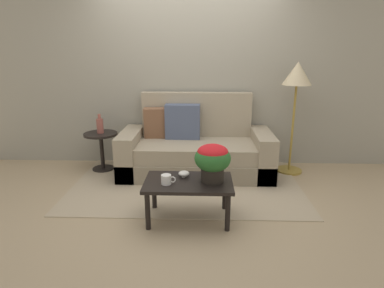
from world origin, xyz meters
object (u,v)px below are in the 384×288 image
(side_table, at_px, (101,145))
(potted_plant, at_px, (213,159))
(table_vase, at_px, (100,125))
(snack_bowl, at_px, (184,174))
(coffee_table, at_px, (188,186))
(couch, at_px, (195,150))
(floor_lamp, at_px, (297,83))
(coffee_mug, at_px, (167,179))

(side_table, relative_size, potted_plant, 1.45)
(potted_plant, xyz_separation_m, table_vase, (-1.48, 1.32, 0.01))
(potted_plant, bearing_deg, snack_bowl, 160.09)
(coffee_table, relative_size, snack_bowl, 7.61)
(table_vase, bearing_deg, potted_plant, -41.72)
(side_table, xyz_separation_m, snack_bowl, (1.21, -1.22, 0.07))
(couch, relative_size, floor_lamp, 1.35)
(potted_plant, xyz_separation_m, snack_bowl, (-0.28, 0.10, -0.19))
(side_table, distance_m, coffee_mug, 1.76)
(side_table, height_order, coffee_mug, side_table)
(coffee_mug, distance_m, table_vase, 1.77)
(couch, distance_m, floor_lamp, 1.57)
(side_table, bearing_deg, floor_lamp, 0.36)
(potted_plant, relative_size, table_vase, 1.40)
(couch, xyz_separation_m, floor_lamp, (1.30, 0.06, 0.89))
(side_table, relative_size, floor_lamp, 0.36)
(potted_plant, height_order, table_vase, table_vase)
(floor_lamp, bearing_deg, potted_plant, -129.51)
(coffee_table, bearing_deg, side_table, 133.51)
(snack_bowl, bearing_deg, couch, 86.08)
(couch, height_order, coffee_mug, couch)
(potted_plant, xyz_separation_m, coffee_mug, (-0.43, -0.08, -0.18))
(snack_bowl, bearing_deg, potted_plant, -19.91)
(coffee_mug, height_order, table_vase, table_vase)
(side_table, height_order, snack_bowl, side_table)
(coffee_table, relative_size, potted_plant, 2.32)
(side_table, distance_m, floor_lamp, 2.72)
(table_vase, bearing_deg, couch, -2.16)
(coffee_mug, bearing_deg, potted_plant, 10.92)
(couch, distance_m, coffee_mug, 1.38)
(couch, relative_size, side_table, 3.76)
(couch, xyz_separation_m, snack_bowl, (-0.08, -1.17, 0.12))
(couch, relative_size, coffee_mug, 14.28)
(coffee_table, distance_m, side_table, 1.82)
(coffee_table, xyz_separation_m, table_vase, (-1.26, 1.33, 0.29))
(floor_lamp, xyz_separation_m, snack_bowl, (-1.38, -1.23, -0.77))
(side_table, distance_m, table_vase, 0.27)
(coffee_mug, relative_size, table_vase, 0.53)
(coffee_table, distance_m, coffee_mug, 0.24)
(couch, xyz_separation_m, coffee_table, (-0.03, -1.28, 0.03))
(floor_lamp, bearing_deg, couch, -177.37)
(couch, distance_m, side_table, 1.29)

